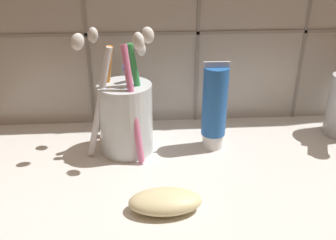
{
  "coord_description": "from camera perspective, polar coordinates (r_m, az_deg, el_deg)",
  "views": [
    {
      "loc": [
        -7.19,
        -40.39,
        30.36
      ],
      "look_at": [
        -4.08,
        3.53,
        9.25
      ],
      "focal_mm": 40.0,
      "sensor_mm": 36.0,
      "label": 1
    }
  ],
  "objects": [
    {
      "name": "sink_counter",
      "position": [
        0.5,
        4.99,
        -10.09
      ],
      "size": [
        70.19,
        38.22,
        2.0
      ],
      "primitive_type": "cube",
      "color": "silver",
      "rests_on": "ground"
    },
    {
      "name": "toothbrush_cup",
      "position": [
        0.54,
        -6.5,
        0.86
      ],
      "size": [
        11.12,
        12.4,
        18.71
      ],
      "color": "silver",
      "rests_on": "sink_counter"
    },
    {
      "name": "toothpaste_tube",
      "position": [
        0.55,
        7.09,
        2.01
      ],
      "size": [
        3.78,
        3.6,
        13.39
      ],
      "color": "white",
      "rests_on": "sink_counter"
    },
    {
      "name": "soap_bar",
      "position": [
        0.44,
        -0.41,
        -12.29
      ],
      "size": [
        8.54,
        4.58,
        2.44
      ],
      "primitive_type": "ellipsoid",
      "color": "beige",
      "rests_on": "sink_counter"
    }
  ]
}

